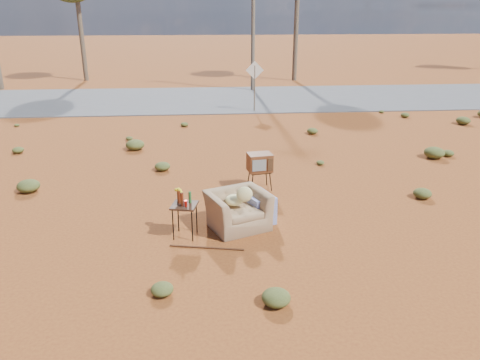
{
  "coord_description": "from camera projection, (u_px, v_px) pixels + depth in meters",
  "views": [
    {
      "loc": [
        -0.77,
        -8.34,
        4.4
      ],
      "look_at": [
        0.0,
        1.27,
        0.8
      ],
      "focal_mm": 35.0,
      "sensor_mm": 36.0,
      "label": 1
    }
  ],
  "objects": [
    {
      "name": "tv_unit",
      "position": [
        260.0,
        163.0,
        11.72
      ],
      "size": [
        0.65,
        0.56,
        0.94
      ],
      "rotation": [
        0.0,
        0.0,
        0.16
      ],
      "color": "black",
      "rests_on": "ground"
    },
    {
      "name": "side_table",
      "position": [
        183.0,
        203.0,
        9.3
      ],
      "size": [
        0.58,
        0.58,
        0.98
      ],
      "rotation": [
        0.0,
        0.0,
        -0.22
      ],
      "color": "#3C2416",
      "rests_on": "ground"
    },
    {
      "name": "road_sign",
      "position": [
        255.0,
        77.0,
        20.18
      ],
      "size": [
        0.78,
        0.06,
        2.19
      ],
      "color": "brown",
      "rests_on": "ground"
    },
    {
      "name": "utility_pole_center",
      "position": [
        253.0,
        11.0,
        24.42
      ],
      "size": [
        1.4,
        0.2,
        8.0
      ],
      "color": "brown",
      "rests_on": "ground"
    },
    {
      "name": "scrub_patch",
      "position": [
        203.0,
        164.0,
        13.39
      ],
      "size": [
        17.49,
        8.07,
        0.33
      ],
      "color": "#4F5726",
      "rests_on": "ground"
    },
    {
      "name": "ground",
      "position": [
        245.0,
        239.0,
        9.38
      ],
      "size": [
        140.0,
        140.0,
        0.0
      ],
      "primitive_type": "plane",
      "color": "brown",
      "rests_on": "ground"
    },
    {
      "name": "armchair",
      "position": [
        242.0,
        204.0,
        9.81
      ],
      "size": [
        1.55,
        1.35,
        1.04
      ],
      "rotation": [
        0.0,
        0.0,
        0.39
      ],
      "color": "#90704E",
      "rests_on": "ground"
    },
    {
      "name": "highway",
      "position": [
        218.0,
        99.0,
        23.38
      ],
      "size": [
        140.0,
        7.0,
        0.04
      ],
      "primitive_type": "cube",
      "color": "#565659",
      "rests_on": "ground"
    },
    {
      "name": "rusty_bar",
      "position": [
        207.0,
        248.0,
        9.02
      ],
      "size": [
        1.44,
        0.33,
        0.04
      ],
      "primitive_type": "cylinder",
      "rotation": [
        0.0,
        1.57,
        -0.2
      ],
      "color": "#502A15",
      "rests_on": "ground"
    }
  ]
}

